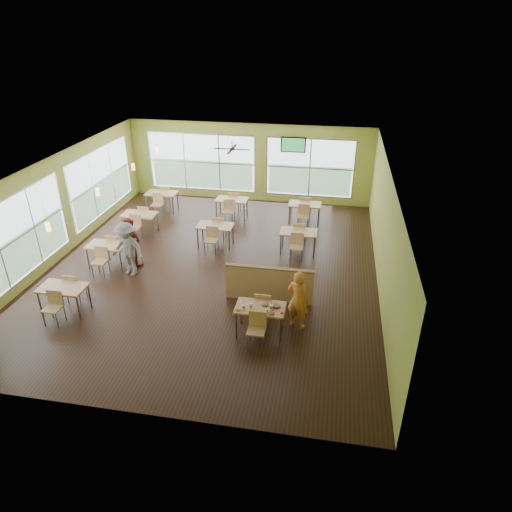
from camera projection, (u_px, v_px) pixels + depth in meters
name	position (u px, v px, depth m)	size (l,w,h in m)	color
room	(211.00, 220.00, 13.49)	(12.00, 12.04, 3.20)	black
window_bays	(163.00, 185.00, 16.64)	(9.24, 10.24, 2.38)	white
main_table	(260.00, 311.00, 11.02)	(1.22, 1.52, 0.87)	tan
half_wall_divider	(269.00, 284.00, 12.34)	(2.40, 0.14, 1.04)	tan
dining_tables	(196.00, 224.00, 15.60)	(6.92, 8.72, 0.87)	tan
pendant_lights	(116.00, 179.00, 14.18)	(0.11, 7.31, 0.86)	#2D2119
ceiling_fan	(232.00, 149.00, 15.47)	(1.25, 1.25, 0.29)	#2D2119
tv_backwall	(293.00, 145.00, 17.95)	(1.00, 0.07, 0.60)	black
man_plaid	(298.00, 300.00, 11.18)	(0.57, 0.38, 1.57)	#E64D19
patron_maroon	(130.00, 242.00, 14.06)	(0.75, 0.59, 1.55)	maroon
patron_grey	(127.00, 249.00, 13.47)	(1.09, 0.63, 1.68)	slate
cup_blue	(244.00, 307.00, 10.86)	(0.09, 0.09, 0.33)	white
cup_yellow	(251.00, 306.00, 10.90)	(0.09, 0.09, 0.32)	white
cup_red_near	(266.00, 311.00, 10.71)	(0.08, 0.08, 0.30)	white
cup_red_far	(271.00, 307.00, 10.84)	(0.10, 0.10, 0.36)	white
food_basket	(276.00, 306.00, 10.97)	(0.22, 0.22, 0.05)	black
ketchup_cup	(282.00, 313.00, 10.72)	(0.07, 0.07, 0.03)	#9A1006
wrapper_left	(238.00, 310.00, 10.83)	(0.14, 0.13, 0.04)	#A0754D
wrapper_mid	(265.00, 304.00, 11.04)	(0.21, 0.19, 0.05)	#A0754D
wrapper_right	(271.00, 313.00, 10.70)	(0.16, 0.14, 0.04)	#A0754D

